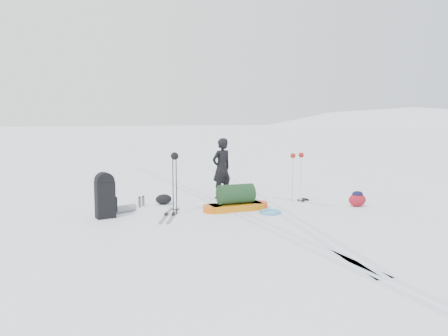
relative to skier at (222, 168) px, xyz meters
The scene contains 13 objects.
ground 1.56m from the skier, 103.26° to the right, with size 200.00×200.00×0.00m, color white.
ski_tracks 0.95m from the skier, 55.01° to the right, with size 3.38×17.97×0.01m.
skier is the anchor object (origin of this frame).
pulk_sled 1.63m from the skier, 97.32° to the right, with size 1.59×0.55×0.60m.
expedition_rucksack 3.29m from the skier, 157.75° to the right, with size 0.95×0.79×0.98m.
ski_poles_black 2.16m from the skier, 138.41° to the right, with size 0.17×0.17×1.37m.
ski_poles_silver 2.01m from the skier, 41.79° to the right, with size 0.40×0.20×1.27m.
touring_skis_grey 2.46m from the skier, 138.68° to the right, with size 0.81×1.55×0.06m.
touring_skis_white 2.27m from the skier, 31.80° to the right, with size 0.99×1.73×0.07m.
rope_coil 2.24m from the skier, 78.64° to the right, with size 0.58×0.58×0.06m.
small_daypack 3.49m from the skier, 37.85° to the right, with size 0.54×0.52×0.37m.
thermos_pair 2.30m from the skier, behind, with size 0.19×0.23×0.26m.
stuff_sack 1.77m from the skier, behind, with size 0.43×0.35×0.25m.
Camera 1 is at (-3.52, -9.40, 2.13)m, focal length 35.00 mm.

